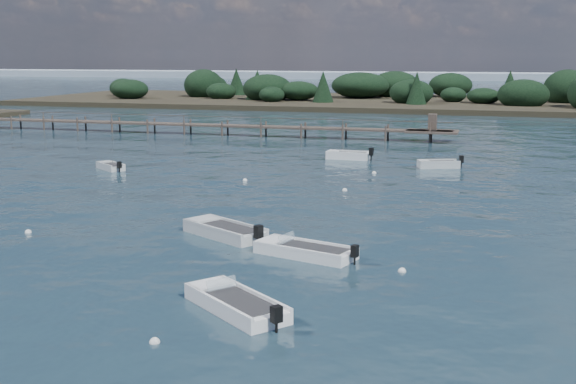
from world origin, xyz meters
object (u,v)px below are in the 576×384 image
(tender_far_grey, at_px, (111,168))
(dinghy_mid_white_a, at_px, (305,253))
(dinghy_mid_grey, at_px, (225,233))
(jetty, at_px, (187,125))
(tender_far_white, at_px, (348,157))
(tender_far_grey_b, at_px, (439,166))
(dinghy_near_olive, at_px, (236,306))

(tender_far_grey, xyz_separation_m, dinghy_mid_white_a, (19.67, -18.50, 0.00))
(dinghy_mid_grey, bearing_deg, jetty, 116.04)
(tender_far_white, height_order, dinghy_mid_grey, tender_far_white)
(dinghy_mid_white_a, distance_m, tender_far_grey_b, 26.30)
(tender_far_grey, xyz_separation_m, tender_far_grey_b, (23.17, 7.57, 0.02))
(tender_far_white, height_order, dinghy_mid_white_a, tender_far_white)
(dinghy_near_olive, distance_m, dinghy_mid_white_a, 7.03)
(dinghy_mid_white_a, distance_m, jetty, 48.95)
(dinghy_near_olive, xyz_separation_m, dinghy_mid_grey, (-3.92, 9.21, 0.02))
(tender_far_grey_b, distance_m, jetty, 32.21)
(tender_far_grey_b, height_order, dinghy_mid_grey, dinghy_mid_grey)
(tender_far_grey_b, bearing_deg, dinghy_near_olive, -96.94)
(dinghy_near_olive, xyz_separation_m, dinghy_mid_white_a, (0.53, 7.01, -0.01))
(tender_far_white, bearing_deg, dinghy_mid_grey, -91.16)
(tender_far_grey, height_order, dinghy_mid_grey, dinghy_mid_grey)
(dinghy_mid_grey, relative_size, jetty, 0.07)
(dinghy_near_olive, height_order, jetty, jetty)
(dinghy_mid_white_a, bearing_deg, tender_far_grey_b, 82.36)
(jetty, bearing_deg, dinghy_mid_grey, -63.96)
(tender_far_grey, bearing_deg, dinghy_near_olive, -53.11)
(tender_far_white, xyz_separation_m, dinghy_near_olive, (3.39, -35.65, -0.04))
(tender_far_white, height_order, jetty, jetty)
(dinghy_mid_white_a, bearing_deg, dinghy_mid_grey, 153.63)
(tender_far_white, height_order, dinghy_near_olive, tender_far_white)
(jetty, bearing_deg, tender_far_grey_b, -30.79)
(tender_far_grey, height_order, jetty, jetty)
(tender_far_white, xyz_separation_m, tender_far_grey, (-15.76, -10.14, -0.04))
(tender_far_white, relative_size, dinghy_near_olive, 0.88)
(tender_far_grey_b, relative_size, jetty, 0.05)
(tender_far_white, bearing_deg, tender_far_grey_b, -19.13)
(dinghy_near_olive, relative_size, dinghy_mid_grey, 0.95)
(tender_far_white, distance_m, dinghy_mid_grey, 26.44)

